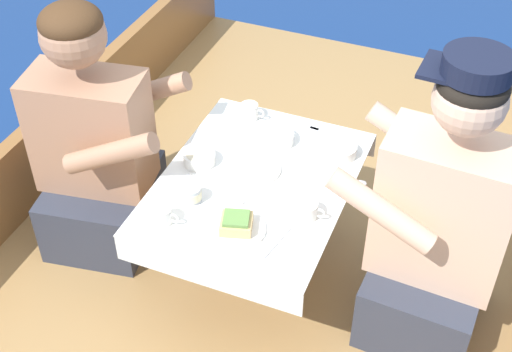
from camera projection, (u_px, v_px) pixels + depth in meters
ground_plane at (256, 327)px, 2.89m from camera, size 60.00×60.00×0.00m
boat_deck at (256, 299)px, 2.77m from camera, size 2.03×3.44×0.36m
gunwale_port at (27, 170)px, 2.83m from camera, size 0.06×3.44×0.34m
cockpit_table at (256, 191)px, 2.41m from camera, size 0.62×0.80×0.43m
person_port at (96, 150)px, 2.55m from camera, size 0.57×0.51×0.97m
person_starboard at (438, 230)px, 2.21m from camera, size 0.54×0.46×1.05m
plate_sandwich at (237, 229)px, 2.20m from camera, size 0.18×0.18×0.01m
plate_bread at (257, 170)px, 2.42m from camera, size 0.16×0.16×0.01m
sandwich at (236, 223)px, 2.18m from camera, size 0.12×0.11×0.05m
bowl_port_near at (199, 158)px, 2.44m from camera, size 0.11×0.11×0.04m
bowl_starboard_near at (276, 137)px, 2.52m from camera, size 0.13×0.13×0.04m
bowl_center_far at (340, 150)px, 2.47m from camera, size 0.12×0.12×0.04m
coffee_cup_port at (162, 215)px, 2.21m from camera, size 0.09×0.06×0.06m
coffee_cup_starboard at (250, 111)px, 2.63m from camera, size 0.09×0.07×0.06m
coffee_cup_center at (306, 209)px, 2.23m from camera, size 0.11×0.08×0.05m
tin_can at (191, 194)px, 2.29m from camera, size 0.07×0.07×0.05m
utensil_fork_starboard at (327, 133)px, 2.58m from camera, size 0.17×0.03×0.00m
utensil_spoon_center at (349, 184)px, 2.36m from camera, size 0.16×0.09×0.01m
utensil_spoon_port at (227, 203)px, 2.29m from camera, size 0.15×0.10×0.01m
utensil_knife_port at (279, 240)px, 2.17m from camera, size 0.05×0.17×0.00m
utensil_knife_starboard at (169, 185)px, 2.36m from camera, size 0.09×0.15×0.00m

